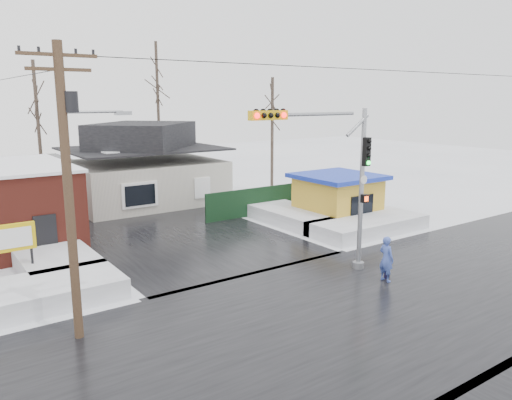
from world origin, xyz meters
TOP-DOWN VIEW (x-y plane):
  - ground at (0.00, 0.00)m, footprint 120.00×120.00m
  - road_ns at (0.00, 0.00)m, footprint 10.00×120.00m
  - road_ew at (0.00, 0.00)m, footprint 120.00×10.00m
  - snowbank_nw at (-9.00, 7.00)m, footprint 7.00×3.00m
  - snowbank_ne at (9.00, 7.00)m, footprint 7.00×3.00m
  - snowbank_nside_w at (-7.00, 12.00)m, footprint 3.00×8.00m
  - snowbank_nside_e at (7.00, 12.00)m, footprint 3.00×8.00m
  - traffic_signal at (2.43, 2.97)m, footprint 6.05×0.68m
  - utility_pole at (-7.93, 3.50)m, footprint 3.15×0.44m
  - marquee_sign at (-9.00, 9.49)m, footprint 2.20×0.21m
  - house at (2.00, 22.00)m, footprint 10.40×8.40m
  - kiosk at (9.50, 9.99)m, footprint 4.60×4.60m
  - fence at (6.50, 14.00)m, footprint 8.00×0.12m
  - tree_far_left at (-4.00, 26.00)m, footprint 3.00×3.00m
  - tree_far_mid at (6.00, 28.00)m, footprint 3.00×3.00m
  - tree_far_right at (12.00, 20.00)m, footprint 3.00×3.00m
  - pedestrian at (3.75, 1.26)m, footprint 0.46×0.69m
  - shopping_bag at (4.06, 1.43)m, footprint 0.30×0.18m

SIDE VIEW (x-z plane):
  - ground at x=0.00m, z-range 0.00..0.00m
  - road_ns at x=0.00m, z-range 0.00..0.02m
  - road_ew at x=0.00m, z-range 0.00..0.02m
  - shopping_bag at x=4.06m, z-range 0.00..0.35m
  - snowbank_nw at x=-9.00m, z-range 0.00..0.80m
  - snowbank_ne at x=9.00m, z-range 0.00..0.80m
  - snowbank_nside_w at x=-7.00m, z-range 0.00..0.80m
  - snowbank_nside_e at x=7.00m, z-range 0.00..0.80m
  - fence at x=6.50m, z-range 0.00..1.80m
  - pedestrian at x=3.75m, z-range 0.00..1.89m
  - kiosk at x=9.50m, z-range 0.03..2.90m
  - marquee_sign at x=-9.00m, z-range 0.65..3.20m
  - house at x=2.00m, z-range -0.26..5.50m
  - traffic_signal at x=2.43m, z-range 1.04..8.04m
  - utility_pole at x=-7.93m, z-range 0.61..9.61m
  - tree_far_right at x=12.00m, z-range 2.66..11.66m
  - tree_far_left at x=-4.00m, z-range 2.95..12.95m
  - tree_far_mid at x=6.00m, z-range 3.54..15.54m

